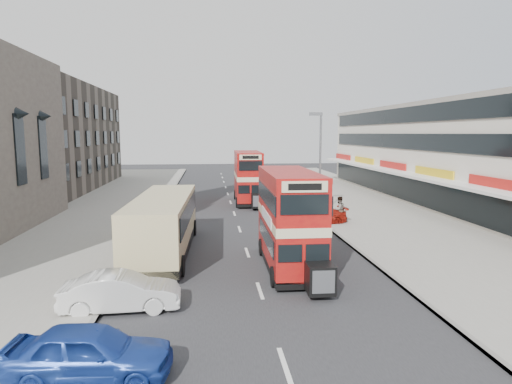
# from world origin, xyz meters

# --- Properties ---
(ground) EXTENTS (160.00, 160.00, 0.00)m
(ground) POSITION_xyz_m (0.00, 0.00, 0.00)
(ground) COLOR #28282B
(ground) RESTS_ON ground
(road_surface) EXTENTS (12.00, 90.00, 0.01)m
(road_surface) POSITION_xyz_m (0.00, 20.00, 0.01)
(road_surface) COLOR #28282B
(road_surface) RESTS_ON ground
(pavement_right) EXTENTS (12.00, 90.00, 0.15)m
(pavement_right) POSITION_xyz_m (12.00, 20.00, 0.07)
(pavement_right) COLOR gray
(pavement_right) RESTS_ON ground
(pavement_left) EXTENTS (12.00, 90.00, 0.15)m
(pavement_left) POSITION_xyz_m (-12.00, 20.00, 0.07)
(pavement_left) COLOR gray
(pavement_left) RESTS_ON ground
(kerb_left) EXTENTS (0.20, 90.00, 0.16)m
(kerb_left) POSITION_xyz_m (-6.10, 20.00, 0.07)
(kerb_left) COLOR gray
(kerb_left) RESTS_ON ground
(kerb_right) EXTENTS (0.20, 90.00, 0.16)m
(kerb_right) POSITION_xyz_m (6.10, 20.00, 0.07)
(kerb_right) COLOR gray
(kerb_right) RESTS_ON ground
(brick_terrace) EXTENTS (14.00, 28.00, 12.00)m
(brick_terrace) POSITION_xyz_m (-22.00, 38.00, 6.00)
(brick_terrace) COLOR #66594C
(brick_terrace) RESTS_ON ground
(commercial_row) EXTENTS (9.90, 46.20, 9.30)m
(commercial_row) POSITION_xyz_m (19.95, 22.00, 4.70)
(commercial_row) COLOR beige
(commercial_row) RESTS_ON ground
(street_lamp) EXTENTS (1.00, 0.20, 8.12)m
(street_lamp) POSITION_xyz_m (6.52, 18.00, 4.78)
(street_lamp) COLOR slate
(street_lamp) RESTS_ON ground
(bus_main) EXTENTS (2.41, 8.36, 4.58)m
(bus_main) POSITION_xyz_m (1.79, 5.02, 2.41)
(bus_main) COLOR black
(bus_main) RESTS_ON ground
(bus_second) EXTENTS (2.53, 8.53, 4.67)m
(bus_second) POSITION_xyz_m (1.64, 25.55, 2.46)
(bus_second) COLOR black
(bus_second) RESTS_ON ground
(coach) EXTENTS (3.22, 11.06, 2.91)m
(coach) POSITION_xyz_m (-4.55, 8.47, 1.71)
(coach) COLOR black
(coach) RESTS_ON ground
(car_left_near) EXTENTS (4.49, 2.11, 1.49)m
(car_left_near) POSITION_xyz_m (-5.27, -4.11, 0.74)
(car_left_near) COLOR #1B3B99
(car_left_near) RESTS_ON ground
(car_left_front) EXTENTS (4.37, 1.68, 1.42)m
(car_left_front) POSITION_xyz_m (-5.35, 0.53, 0.71)
(car_left_front) COLOR silver
(car_left_front) RESTS_ON ground
(car_right_a) EXTENTS (4.56, 2.24, 1.28)m
(car_right_a) POSITION_xyz_m (5.59, 14.97, 0.64)
(car_right_a) COLOR #A71C10
(car_right_a) RESTS_ON ground
(car_right_b) EXTENTS (4.52, 2.25, 1.23)m
(car_right_b) POSITION_xyz_m (4.92, 21.46, 0.62)
(car_right_b) COLOR orange
(car_right_b) RESTS_ON ground
(car_right_c) EXTENTS (3.71, 1.84, 1.22)m
(car_right_c) POSITION_xyz_m (4.98, 30.62, 0.61)
(car_right_c) COLOR #5C9CB8
(car_right_c) RESTS_ON ground
(pedestrian_near) EXTENTS (0.84, 0.72, 1.91)m
(pedestrian_near) POSITION_xyz_m (7.25, 14.85, 1.10)
(pedestrian_near) COLOR gray
(pedestrian_near) RESTS_ON pavement_right
(cyclist) EXTENTS (0.64, 1.61, 1.90)m
(cyclist) POSITION_xyz_m (4.92, 22.84, 0.63)
(cyclist) COLOR gray
(cyclist) RESTS_ON ground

